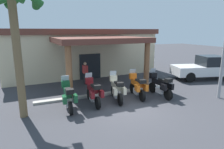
{
  "coord_description": "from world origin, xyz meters",
  "views": [
    {
      "loc": [
        -4.53,
        -8.4,
        3.98
      ],
      "look_at": [
        0.24,
        2.9,
        1.2
      ],
      "focal_mm": 31.13,
      "sensor_mm": 36.0,
      "label": 1
    }
  ],
  "objects_px": {
    "pedestrian": "(85,72)",
    "pickup_truck_white": "(206,68)",
    "motorcycle_black": "(160,85)",
    "motorcycle_green": "(68,96)",
    "motel_building": "(79,50)",
    "palm_tree_roadside": "(13,14)",
    "motorcycle_orange": "(137,86)",
    "motorcycle_cream": "(117,89)",
    "motorcycle_maroon": "(93,92)"
  },
  "relations": [
    {
      "from": "pedestrian",
      "to": "pickup_truck_white",
      "type": "distance_m",
      "value": 9.97
    },
    {
      "from": "motorcycle_black",
      "to": "motorcycle_green",
      "type": "bearing_deg",
      "value": 87.21
    },
    {
      "from": "pickup_truck_white",
      "to": "motorcycle_black",
      "type": "bearing_deg",
      "value": -145.46
    },
    {
      "from": "motel_building",
      "to": "pedestrian",
      "type": "relative_size",
      "value": 8.19
    },
    {
      "from": "palm_tree_roadside",
      "to": "motorcycle_black",
      "type": "bearing_deg",
      "value": -0.53
    },
    {
      "from": "motorcycle_orange",
      "to": "pedestrian",
      "type": "relative_size",
      "value": 1.29
    },
    {
      "from": "motel_building",
      "to": "motorcycle_green",
      "type": "distance_m",
      "value": 9.5
    },
    {
      "from": "motel_building",
      "to": "motorcycle_orange",
      "type": "bearing_deg",
      "value": -83.33
    },
    {
      "from": "motel_building",
      "to": "motorcycle_orange",
      "type": "height_order",
      "value": "motel_building"
    },
    {
      "from": "motorcycle_orange",
      "to": "motorcycle_black",
      "type": "relative_size",
      "value": 1.0
    },
    {
      "from": "pedestrian",
      "to": "motorcycle_green",
      "type": "bearing_deg",
      "value": 28.74
    },
    {
      "from": "motorcycle_black",
      "to": "pedestrian",
      "type": "relative_size",
      "value": 1.3
    },
    {
      "from": "motorcycle_cream",
      "to": "palm_tree_roadside",
      "type": "bearing_deg",
      "value": 102.34
    },
    {
      "from": "motorcycle_maroon",
      "to": "motorcycle_cream",
      "type": "distance_m",
      "value": 1.41
    },
    {
      "from": "pickup_truck_white",
      "to": "pedestrian",
      "type": "bearing_deg",
      "value": -177.75
    },
    {
      "from": "motorcycle_maroon",
      "to": "motorcycle_black",
      "type": "height_order",
      "value": "same"
    },
    {
      "from": "pedestrian",
      "to": "motel_building",
      "type": "bearing_deg",
      "value": -134.04
    },
    {
      "from": "motorcycle_maroon",
      "to": "palm_tree_roadside",
      "type": "relative_size",
      "value": 0.36
    },
    {
      "from": "motorcycle_green",
      "to": "motorcycle_cream",
      "type": "xyz_separation_m",
      "value": [
        2.81,
        0.19,
        0.0
      ]
    },
    {
      "from": "motorcycle_black",
      "to": "motel_building",
      "type": "bearing_deg",
      "value": 15.94
    },
    {
      "from": "motel_building",
      "to": "motorcycle_cream",
      "type": "relative_size",
      "value": 6.35
    },
    {
      "from": "motorcycle_orange",
      "to": "pedestrian",
      "type": "distance_m",
      "value": 4.56
    },
    {
      "from": "motorcycle_green",
      "to": "palm_tree_roadside",
      "type": "bearing_deg",
      "value": 94.16
    },
    {
      "from": "pedestrian",
      "to": "motorcycle_orange",
      "type": "bearing_deg",
      "value": 82.88
    },
    {
      "from": "motorcycle_black",
      "to": "pedestrian",
      "type": "height_order",
      "value": "pedestrian"
    },
    {
      "from": "pedestrian",
      "to": "pickup_truck_white",
      "type": "height_order",
      "value": "pickup_truck_white"
    },
    {
      "from": "motel_building",
      "to": "pedestrian",
      "type": "xyz_separation_m",
      "value": [
        -0.72,
        -4.71,
        -1.12
      ]
    },
    {
      "from": "motorcycle_green",
      "to": "pickup_truck_white",
      "type": "relative_size",
      "value": 0.4
    },
    {
      "from": "motel_building",
      "to": "motorcycle_cream",
      "type": "xyz_separation_m",
      "value": [
        0.02,
        -8.77,
        -1.41
      ]
    },
    {
      "from": "motel_building",
      "to": "pedestrian",
      "type": "height_order",
      "value": "motel_building"
    },
    {
      "from": "motorcycle_maroon",
      "to": "motorcycle_black",
      "type": "bearing_deg",
      "value": -94.13
    },
    {
      "from": "motorcycle_cream",
      "to": "motel_building",
      "type": "bearing_deg",
      "value": 9.41
    },
    {
      "from": "motorcycle_cream",
      "to": "pickup_truck_white",
      "type": "distance_m",
      "value": 9.16
    },
    {
      "from": "motorcycle_green",
      "to": "pedestrian",
      "type": "relative_size",
      "value": 1.3
    },
    {
      "from": "motel_building",
      "to": "motorcycle_orange",
      "type": "distance_m",
      "value": 8.95
    },
    {
      "from": "motorcycle_green",
      "to": "motorcycle_maroon",
      "type": "xyz_separation_m",
      "value": [
        1.41,
        0.19,
        0.0
      ]
    },
    {
      "from": "motorcycle_maroon",
      "to": "motel_building",
      "type": "bearing_deg",
      "value": -8.65
    },
    {
      "from": "pedestrian",
      "to": "palm_tree_roadside",
      "type": "relative_size",
      "value": 0.28
    },
    {
      "from": "pedestrian",
      "to": "motorcycle_cream",
      "type": "bearing_deg",
      "value": 65.05
    },
    {
      "from": "motel_building",
      "to": "palm_tree_roadside",
      "type": "height_order",
      "value": "palm_tree_roadside"
    },
    {
      "from": "motorcycle_orange",
      "to": "motorcycle_black",
      "type": "distance_m",
      "value": 1.46
    },
    {
      "from": "motorcycle_cream",
      "to": "motorcycle_black",
      "type": "xyz_separation_m",
      "value": [
        2.81,
        -0.33,
        0.0
      ]
    },
    {
      "from": "motorcycle_maroon",
      "to": "motorcycle_cream",
      "type": "height_order",
      "value": "same"
    },
    {
      "from": "motorcycle_green",
      "to": "motorcycle_cream",
      "type": "bearing_deg",
      "value": -83.93
    },
    {
      "from": "motorcycle_maroon",
      "to": "motorcycle_black",
      "type": "xyz_separation_m",
      "value": [
        4.22,
        -0.33,
        0.0
      ]
    },
    {
      "from": "motorcycle_maroon",
      "to": "pedestrian",
      "type": "bearing_deg",
      "value": -8.93
    },
    {
      "from": "motorcycle_black",
      "to": "pedestrian",
      "type": "distance_m",
      "value": 5.66
    },
    {
      "from": "motorcycle_black",
      "to": "pedestrian",
      "type": "bearing_deg",
      "value": 37.63
    },
    {
      "from": "motorcycle_black",
      "to": "pickup_truck_white",
      "type": "xyz_separation_m",
      "value": [
        6.16,
        2.16,
        0.24
      ]
    },
    {
      "from": "motorcycle_maroon",
      "to": "motorcycle_orange",
      "type": "xyz_separation_m",
      "value": [
        2.81,
        0.06,
        0.0
      ]
    }
  ]
}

